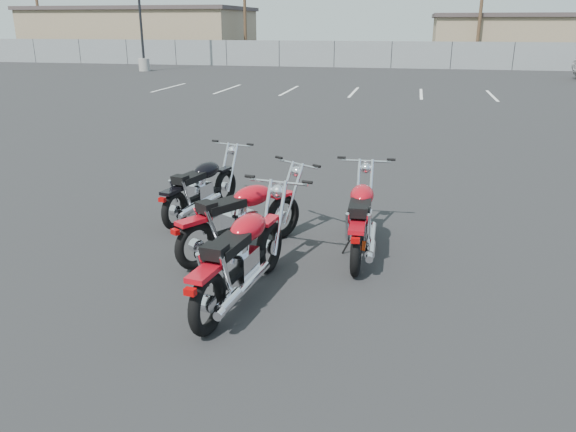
% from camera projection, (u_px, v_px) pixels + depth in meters
% --- Properties ---
extents(ground, '(120.00, 120.00, 0.00)m').
position_uv_depth(ground, '(261.00, 281.00, 6.83)').
color(ground, black).
rests_on(ground, ground).
extents(motorcycle_front_red, '(1.58, 2.12, 1.11)m').
position_uv_depth(motorcycle_front_red, '(242.00, 218.00, 7.51)').
color(motorcycle_front_red, black).
rests_on(motorcycle_front_red, ground).
extents(motorcycle_second_black, '(0.94, 2.11, 1.04)m').
position_uv_depth(motorcycle_second_black, '(202.00, 188.00, 9.00)').
color(motorcycle_second_black, black).
rests_on(motorcycle_second_black, ground).
extents(motorcycle_third_red, '(0.86, 2.22, 1.09)m').
position_uv_depth(motorcycle_third_red, '(361.00, 218.00, 7.53)').
color(motorcycle_third_red, black).
rests_on(motorcycle_third_red, ground).
extents(motorcycle_rear_red, '(0.90, 2.34, 1.15)m').
position_uv_depth(motorcycle_rear_red, '(242.00, 257.00, 6.21)').
color(motorcycle_rear_red, black).
rests_on(motorcycle_rear_red, ground).
extents(training_cone_near, '(0.22, 0.22, 0.26)m').
position_uv_depth(training_cone_near, '(366.00, 239.00, 7.79)').
color(training_cone_near, red).
rests_on(training_cone_near, ground).
extents(light_pole_west, '(0.80, 0.70, 11.99)m').
position_uv_depth(light_pole_west, '(140.00, 18.00, 35.76)').
color(light_pole_west, gray).
rests_on(light_pole_west, ground).
extents(chainlink_fence, '(80.06, 0.06, 1.80)m').
position_uv_depth(chainlink_fence, '(392.00, 55.00, 38.86)').
color(chainlink_fence, slate).
rests_on(chainlink_fence, ground).
extents(tan_building_west, '(18.40, 10.40, 4.30)m').
position_uv_depth(tan_building_west, '(143.00, 33.00, 49.38)').
color(tan_building_west, '#8D795B').
rests_on(tan_building_west, ground).
extents(tan_building_east, '(14.40, 9.40, 3.70)m').
position_uv_depth(tan_building_east, '(524.00, 38.00, 44.83)').
color(tan_building_east, '#8D795B').
rests_on(tan_building_east, ground).
extents(utility_pole_a, '(1.80, 0.24, 9.00)m').
position_uv_depth(utility_pole_a, '(37.00, 2.00, 47.41)').
color(utility_pole_a, '#402D1E').
rests_on(utility_pole_a, ground).
extents(utility_pole_b, '(1.80, 0.24, 9.00)m').
position_uv_depth(utility_pole_b, '(245.00, 0.00, 44.68)').
color(utility_pole_b, '#402D1E').
rests_on(utility_pole_b, ground).
extents(parking_line_stripes, '(15.12, 4.00, 0.01)m').
position_uv_depth(parking_line_stripes, '(321.00, 91.00, 25.81)').
color(parking_line_stripes, silver).
rests_on(parking_line_stripes, ground).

